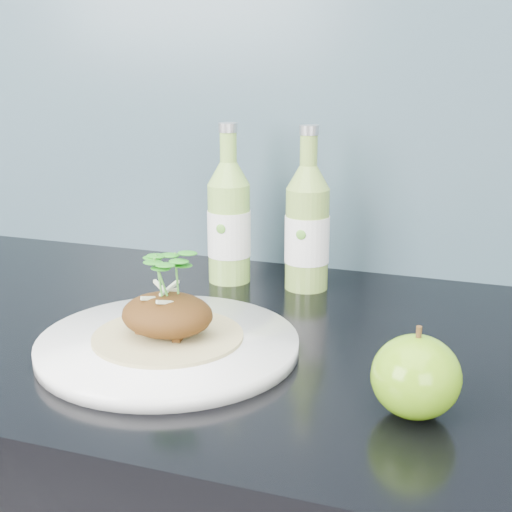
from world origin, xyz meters
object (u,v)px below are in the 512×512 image
Objects in this scene: dinner_plate at (168,345)px; cider_bottle_left at (229,223)px; green_apple at (416,377)px; cider_bottle_right at (307,228)px.

cider_bottle_left is (-0.03, 0.26, 0.08)m from dinner_plate.
green_apple reaches higher than dinner_plate.
cider_bottle_left is (-0.30, 0.31, 0.05)m from green_apple.
cider_bottle_left and cider_bottle_right have the same top height.
dinner_plate is 1.63× the size of cider_bottle_left.
dinner_plate is 0.28m from green_apple.
dinner_plate is 1.63× the size of cider_bottle_right.
cider_bottle_left reaches higher than green_apple.
cider_bottle_left is at bearing 96.89° from dinner_plate.
dinner_plate is at bearing 168.59° from green_apple.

